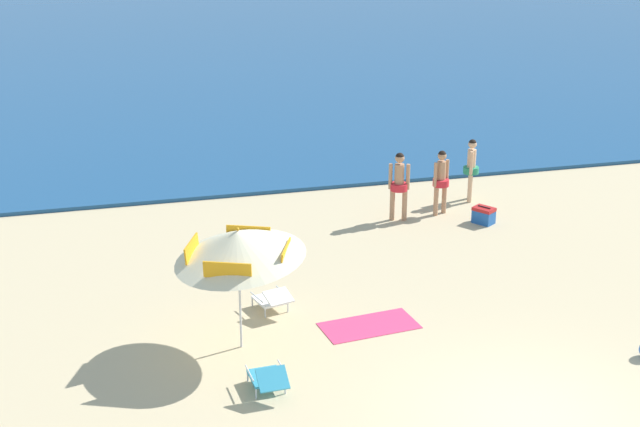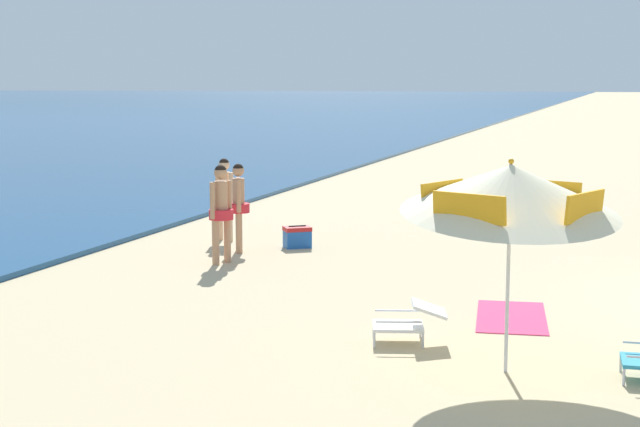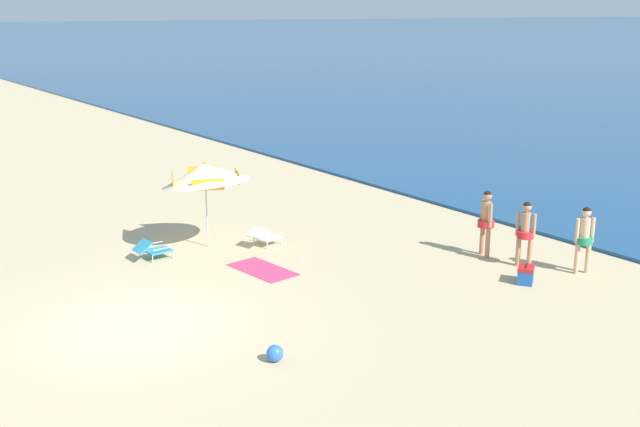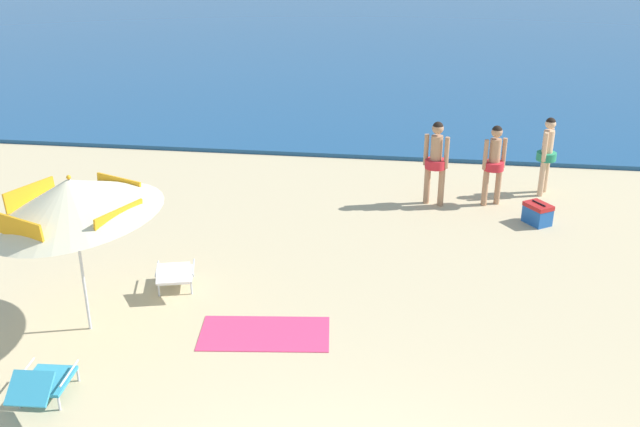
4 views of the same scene
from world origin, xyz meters
name	(u,v)px [view 3 (image 3 of 4)]	position (x,y,z in m)	size (l,w,h in m)	color
ground_plane	(137,326)	(0.00, 0.00, 0.00)	(800.00, 800.00, 0.00)	tan
beach_umbrella_striped_main	(205,174)	(-3.93, 3.60, 1.98)	(3.04, 3.02, 2.39)	silver
lounge_chair_under_umbrella	(153,249)	(-3.76, 1.97, 0.27)	(0.61, 0.93, 0.53)	teal
lounge_chair_beside_umbrella	(264,236)	(-3.08, 4.84, 0.28)	(0.74, 0.97, 0.50)	white
person_standing_near_shore	(486,219)	(0.91, 8.99, 0.99)	(0.49, 0.42, 1.71)	tan
person_standing_beside	(525,230)	(2.04, 9.13, 0.95)	(0.45, 0.40, 1.64)	tan
person_wading_in	(585,235)	(3.17, 9.89, 0.94)	(0.40, 0.45, 1.63)	#D8A87F
cooler_box	(526,275)	(2.84, 8.27, 0.20)	(0.57, 0.61, 0.43)	#1E56A8
beach_ball	(275,353)	(2.90, 1.41, 0.15)	(0.31, 0.31, 0.31)	blue
beach_towel	(263,270)	(-1.46, 3.80, 0.01)	(0.90, 1.80, 0.01)	#DB3866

